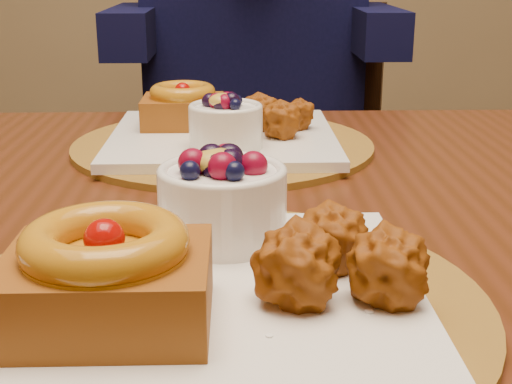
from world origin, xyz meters
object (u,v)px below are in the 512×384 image
place_setting_near (207,268)px  place_setting_far (221,131)px  chair_far (276,182)px  dining_table (221,277)px

place_setting_near → place_setting_far: size_ratio=1.00×
place_setting_far → chair_far: (0.11, 0.69, -0.28)m
chair_far → place_setting_far: bearing=-81.9°
dining_table → place_setting_far: 0.24m
dining_table → place_setting_near: 0.24m
place_setting_near → chair_far: chair_far is taller
dining_table → place_setting_far: size_ratio=4.21×
place_setting_near → place_setting_far: (0.00, 0.43, -0.01)m
chair_far → dining_table: bearing=-79.5°
place_setting_far → chair_far: bearing=80.8°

